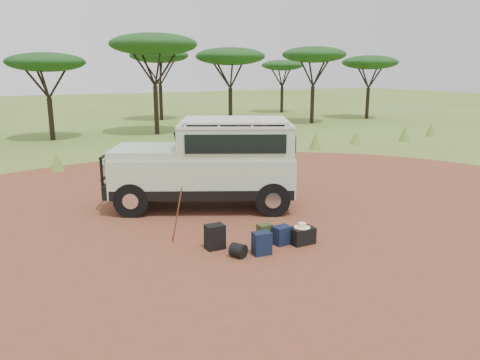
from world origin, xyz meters
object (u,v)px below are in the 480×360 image
backpack_black (215,237)px  duffel_navy (282,235)px  walking_staff (177,215)px  backpack_olive (265,234)px  safari_vehicle (210,165)px  hard_case (302,236)px  backpack_navy (262,243)px

backpack_black → duffel_navy: size_ratio=1.30×
walking_staff → backpack_black: (0.59, -0.73, -0.39)m
walking_staff → backpack_olive: 2.02m
backpack_olive → duffel_navy: backpack_olive is taller
safari_vehicle → backpack_black: safari_vehicle is taller
safari_vehicle → backpack_black: size_ratio=9.93×
hard_case → walking_staff: bearing=150.4°
backpack_navy → duffel_navy: size_ratio=1.16×
safari_vehicle → duffel_navy: safari_vehicle is taller
backpack_navy → duffel_navy: bearing=29.2°
walking_staff → hard_case: size_ratio=2.50×
safari_vehicle → backpack_black: 3.41m
walking_staff → duffel_navy: 2.40m
backpack_black → duffel_navy: 1.52m
walking_staff → duffel_navy: bearing=-85.9°
backpack_navy → duffel_navy: backpack_navy is taller
backpack_black → hard_case: (1.87, -0.66, -0.09)m
backpack_olive → hard_case: 0.85m
safari_vehicle → duffel_navy: bearing=-60.1°
duffel_navy → hard_case: size_ratio=0.79×
backpack_navy → backpack_black: bearing=140.5°
backpack_olive → duffel_navy: size_ratio=1.04×
safari_vehicle → hard_case: bearing=-53.6°
backpack_navy → hard_case: (1.13, 0.11, -0.06)m
backpack_olive → hard_case: size_ratio=0.83×
walking_staff → duffel_navy: (2.03, -1.20, -0.45)m
duffel_navy → safari_vehicle: bearing=86.4°
safari_vehicle → backpack_olive: 3.38m
backpack_black → duffel_navy: (1.45, -0.48, -0.06)m
walking_staff → duffel_navy: walking_staff is taller
safari_vehicle → backpack_navy: (-0.56, -3.78, -0.97)m
walking_staff → hard_case: bearing=-84.6°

